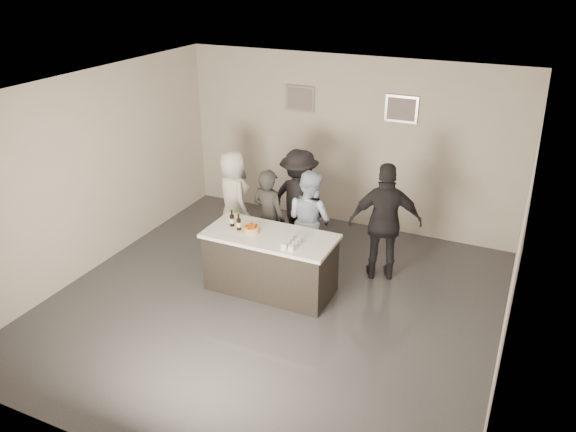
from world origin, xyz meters
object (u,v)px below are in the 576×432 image
object	(u,v)px
beer_bottle_a	(232,218)
person_guest_right	(385,222)
cake	(252,230)
person_guest_left	(234,197)
person_main_black	(269,218)
person_main_blue	(309,219)
person_guest_back	(299,200)
bar_counter	(270,262)
beer_bottle_b	(239,222)

from	to	relation	value
beer_bottle_a	person_guest_right	distance (m)	2.24
cake	person_guest_left	world-z (taller)	person_guest_left
beer_bottle_a	person_main_black	size ratio (longest dim) A/B	0.17
person_main_black	person_guest_right	size ratio (longest dim) A/B	0.87
person_main_blue	person_guest_back	world-z (taller)	person_guest_back
cake	person_guest_back	distance (m)	1.47
person_guest_back	cake	bearing A→B (deg)	99.84
bar_counter	person_guest_back	world-z (taller)	person_guest_back
person_main_blue	person_guest_left	xyz separation A→B (m)	(-1.49, 0.28, 0.00)
bar_counter	person_guest_back	xyz separation A→B (m)	(-0.17, 1.42, 0.40)
bar_counter	beer_bottle_a	xyz separation A→B (m)	(-0.62, 0.03, 0.58)
beer_bottle_a	person_guest_left	bearing A→B (deg)	118.97
bar_counter	person_guest_right	world-z (taller)	person_guest_right
beer_bottle_a	person_main_blue	world-z (taller)	person_main_blue
bar_counter	beer_bottle_a	distance (m)	0.85
bar_counter	person_main_black	bearing A→B (deg)	117.42
person_guest_left	bar_counter	bearing A→B (deg)	173.75
beer_bottle_b	person_main_black	bearing A→B (deg)	82.60
person_guest_left	person_guest_right	world-z (taller)	person_guest_right
person_main_black	person_guest_left	bearing A→B (deg)	-16.26
bar_counter	beer_bottle_b	world-z (taller)	beer_bottle_b
cake	person_main_black	world-z (taller)	person_main_black
cake	person_main_black	bearing A→B (deg)	97.81
bar_counter	person_main_black	size ratio (longest dim) A/B	1.18
person_guest_right	beer_bottle_b	bearing A→B (deg)	10.63
bar_counter	person_guest_left	bearing A→B (deg)	136.71
bar_counter	beer_bottle_b	distance (m)	0.75
beer_bottle_b	cake	bearing A→B (deg)	2.55
beer_bottle_b	person_main_blue	size ratio (longest dim) A/B	0.16
beer_bottle_b	person_guest_back	size ratio (longest dim) A/B	0.15
bar_counter	person_main_blue	world-z (taller)	person_main_blue
person_guest_left	person_guest_back	distance (m)	1.12
person_main_blue	person_guest_right	xyz separation A→B (m)	(1.15, 0.13, 0.12)
person_guest_right	person_main_blue	bearing A→B (deg)	-13.46
person_main_blue	person_guest_left	size ratio (longest dim) A/B	1.00
cake	bar_counter	bearing A→B (deg)	7.77
person_main_black	person_guest_back	xyz separation A→B (m)	(0.20, 0.71, 0.06)
person_main_black	person_guest_left	world-z (taller)	person_guest_left
beer_bottle_a	beer_bottle_b	distance (m)	0.17
beer_bottle_b	person_main_blue	world-z (taller)	person_main_blue
beer_bottle_a	person_guest_left	distance (m)	1.36
bar_counter	person_guest_back	distance (m)	1.49
person_main_black	person_main_blue	bearing A→B (deg)	-149.82
beer_bottle_a	person_guest_left	xyz separation A→B (m)	(-0.65, 1.17, -0.24)
cake	person_main_blue	world-z (taller)	person_main_blue
beer_bottle_a	person_guest_right	size ratio (longest dim) A/B	0.14
beer_bottle_a	bar_counter	bearing A→B (deg)	-2.45
person_guest_left	person_main_blue	bearing A→B (deg)	-153.67
person_main_black	person_guest_right	distance (m)	1.78
cake	beer_bottle_b	world-z (taller)	beer_bottle_b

